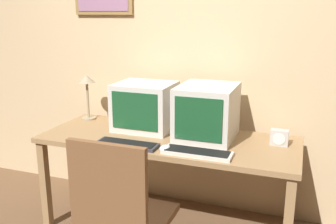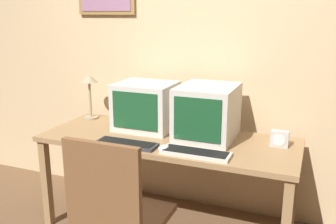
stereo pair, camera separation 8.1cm
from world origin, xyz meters
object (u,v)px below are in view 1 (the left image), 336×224
object	(u,v)px
desk_clock	(279,138)
desk_lamp	(87,86)
mouse_near_keyboard	(165,148)
keyboard_side	(197,153)
keyboard_main	(127,144)
monitor_left	(145,106)
monitor_right	(207,112)

from	to	relation	value
desk_clock	desk_lamp	size ratio (longest dim) A/B	0.32
desk_clock	desk_lamp	bearing A→B (deg)	175.89
mouse_near_keyboard	desk_lamp	distance (m)	1.02
keyboard_side	desk_lamp	world-z (taller)	desk_lamp
desk_lamp	mouse_near_keyboard	bearing A→B (deg)	-28.82
keyboard_side	keyboard_main	bearing A→B (deg)	-178.69
keyboard_side	desk_clock	size ratio (longest dim) A/B	3.76
monitor_left	keyboard_main	size ratio (longest dim) A/B	1.01
keyboard_main	desk_lamp	size ratio (longest dim) A/B	1.14
mouse_near_keyboard	desk_clock	distance (m)	0.77
monitor_left	monitor_right	xyz separation A→B (m)	(0.49, -0.05, 0.01)
mouse_near_keyboard	desk_clock	size ratio (longest dim) A/B	0.87
mouse_near_keyboard	desk_lamp	bearing A→B (deg)	151.18
keyboard_side	desk_clock	world-z (taller)	desk_clock
mouse_near_keyboard	desk_lamp	size ratio (longest dim) A/B	0.27
mouse_near_keyboard	desk_lamp	world-z (taller)	desk_lamp
monitor_right	desk_lamp	distance (m)	1.06
monitor_right	desk_clock	distance (m)	0.52
monitor_left	keyboard_main	xyz separation A→B (m)	(0.04, -0.40, -0.16)
mouse_near_keyboard	desk_clock	world-z (taller)	desk_clock
mouse_near_keyboard	desk_clock	xyz separation A→B (m)	(0.68, 0.36, 0.04)
desk_clock	keyboard_side	bearing A→B (deg)	-142.78
desk_lamp	monitor_left	bearing A→B (deg)	-8.30
keyboard_main	desk_clock	xyz separation A→B (m)	(0.95, 0.37, 0.04)
keyboard_main	keyboard_side	xyz separation A→B (m)	(0.48, 0.01, -0.00)
monitor_left	mouse_near_keyboard	distance (m)	0.53
monitor_right	mouse_near_keyboard	world-z (taller)	monitor_right
monitor_right	desk_clock	world-z (taller)	monitor_right
monitor_right	mouse_near_keyboard	distance (m)	0.43
keyboard_main	desk_lamp	distance (m)	0.81
monitor_left	keyboard_side	world-z (taller)	monitor_left
keyboard_main	desk_clock	world-z (taller)	desk_clock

